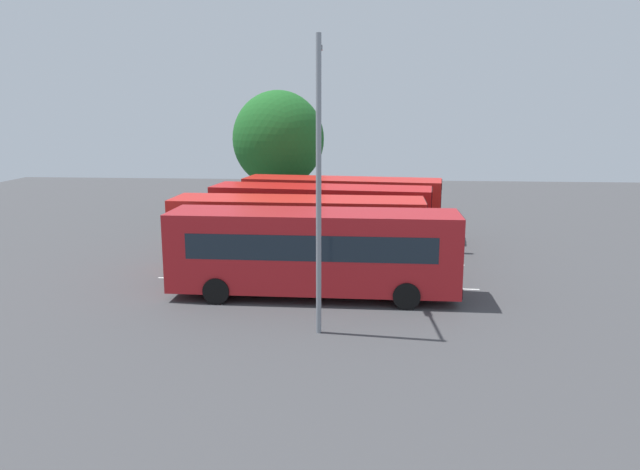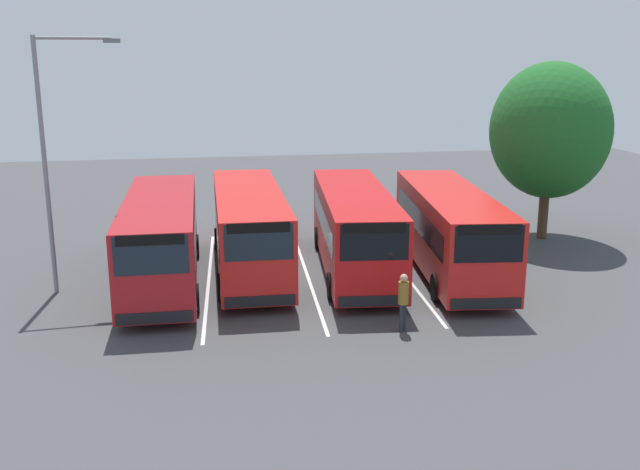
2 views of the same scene
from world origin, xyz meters
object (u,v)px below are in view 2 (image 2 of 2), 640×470
object	(u,v)px
bus_center_left	(249,228)
pedestrian	(403,297)
bus_far_right	(450,229)
street_lamp	(52,150)
bus_far_left	(161,237)
bus_center_right	(355,227)
depot_tree	(550,131)

from	to	relation	value
bus_center_left	pedestrian	size ratio (longest dim) A/B	5.74
bus_far_right	bus_center_left	bearing A→B (deg)	-94.45
bus_center_left	street_lamp	size ratio (longest dim) A/B	1.18
bus_far_left	pedestrian	bearing A→B (deg)	50.88
bus_far_right	pedestrian	size ratio (longest dim) A/B	5.83
bus_center_left	bus_center_right	distance (m)	4.04
bus_center_right	street_lamp	distance (m)	11.23
street_lamp	depot_tree	bearing A→B (deg)	7.56
bus_center_left	bus_far_right	distance (m)	7.67
bus_far_right	depot_tree	distance (m)	8.01
bus_far_left	street_lamp	bearing A→B (deg)	-82.09
bus_center_left	pedestrian	world-z (taller)	bus_center_left
pedestrian	depot_tree	world-z (taller)	depot_tree
bus_far_left	depot_tree	size ratio (longest dim) A/B	1.32
bus_far_right	street_lamp	distance (m)	14.61
bus_center_right	bus_far_left	bearing A→B (deg)	-81.82
bus_far_right	depot_tree	size ratio (longest dim) A/B	1.34
depot_tree	bus_center_right	bearing A→B (deg)	-70.22
bus_center_right	depot_tree	world-z (taller)	depot_tree
bus_center_left	bus_far_right	world-z (taller)	same
bus_far_left	pedestrian	size ratio (longest dim) A/B	5.73
pedestrian	bus_center_right	bearing A→B (deg)	-43.46
bus_center_left	bus_center_right	xyz separation A→B (m)	(0.65, 3.99, 0.00)
street_lamp	bus_center_right	bearing A→B (deg)	-0.13
bus_far_right	depot_tree	bearing A→B (deg)	132.28
bus_center_left	bus_far_right	xyz separation A→B (m)	(1.50, 7.52, 0.00)
bus_far_right	bus_center_right	bearing A→B (deg)	-96.73
pedestrian	depot_tree	xyz separation A→B (m)	(-9.83, 9.45, 3.80)
street_lamp	depot_tree	xyz separation A→B (m)	(-4.16, 20.22, -0.16)
bus_far_left	street_lamp	world-z (taller)	street_lamp
bus_far_left	bus_center_right	bearing A→B (deg)	93.00
bus_center_right	bus_far_right	world-z (taller)	same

